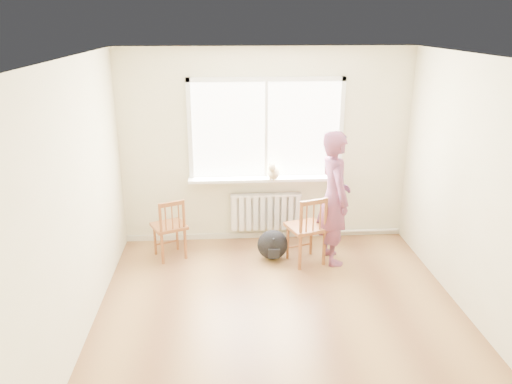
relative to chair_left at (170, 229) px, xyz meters
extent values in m
plane|color=#9F7141|center=(1.31, -1.66, -0.42)|extent=(4.50, 4.50, 0.00)
plane|color=white|center=(1.31, -1.66, 2.28)|extent=(4.50, 4.50, 0.00)
cube|color=beige|center=(1.31, 0.59, 0.93)|extent=(4.00, 0.01, 2.70)
cube|color=white|center=(1.31, 0.57, 1.18)|extent=(2.00, 0.02, 1.30)
cube|color=white|center=(1.31, 0.55, 1.86)|extent=(2.12, 0.05, 0.06)
cube|color=white|center=(0.28, 0.55, 1.18)|extent=(0.06, 0.05, 1.42)
cube|color=white|center=(2.34, 0.55, 1.18)|extent=(0.06, 0.05, 1.42)
cube|color=white|center=(1.31, 0.55, 1.18)|extent=(0.04, 0.05, 1.30)
cube|color=white|center=(1.31, 0.48, 0.51)|extent=(2.15, 0.22, 0.04)
cube|color=white|center=(1.31, 0.54, 0.00)|extent=(1.00, 0.02, 0.55)
cube|color=white|center=(1.31, 0.49, 0.00)|extent=(1.00, 0.10, 0.51)
cube|color=white|center=(1.31, 0.49, 0.26)|extent=(1.00, 0.12, 0.03)
cylinder|color=silver|center=(2.56, 0.53, -0.34)|extent=(1.40, 0.04, 0.04)
cube|color=beige|center=(1.31, 0.58, -0.38)|extent=(4.00, 0.03, 0.08)
cube|color=brown|center=(-0.02, 0.04, 0.02)|extent=(0.54, 0.53, 0.04)
cylinder|color=brown|center=(0.06, 0.25, -0.20)|extent=(0.04, 0.04, 0.44)
cylinder|color=brown|center=(-0.23, 0.12, -0.20)|extent=(0.04, 0.04, 0.44)
cylinder|color=brown|center=(0.19, -0.04, -0.20)|extent=(0.04, 0.04, 0.44)
cylinder|color=brown|center=(-0.10, -0.17, -0.20)|extent=(0.04, 0.04, 0.44)
cylinder|color=brown|center=(0.19, -0.04, 0.00)|extent=(0.04, 0.04, 0.84)
cylinder|color=brown|center=(-0.10, -0.17, 0.00)|extent=(0.04, 0.04, 0.84)
cube|color=brown|center=(0.05, -0.10, 0.38)|extent=(0.32, 0.17, 0.05)
cylinder|color=brown|center=(0.13, -0.06, 0.21)|extent=(0.02, 0.02, 0.33)
cylinder|color=brown|center=(0.05, -0.10, 0.21)|extent=(0.02, 0.02, 0.33)
cylinder|color=brown|center=(-0.03, -0.14, 0.21)|extent=(0.02, 0.02, 0.33)
cube|color=brown|center=(1.77, -0.22, 0.07)|extent=(0.57, 0.56, 0.04)
cylinder|color=brown|center=(1.88, 0.00, -0.18)|extent=(0.04, 0.04, 0.49)
cylinder|color=brown|center=(1.55, -0.11, -0.18)|extent=(0.04, 0.04, 0.49)
cylinder|color=brown|center=(1.99, -0.33, -0.18)|extent=(0.04, 0.04, 0.49)
cylinder|color=brown|center=(1.66, -0.44, -0.18)|extent=(0.04, 0.04, 0.49)
cylinder|color=brown|center=(1.99, -0.33, 0.04)|extent=(0.04, 0.04, 0.93)
cylinder|color=brown|center=(1.66, -0.44, 0.04)|extent=(0.04, 0.04, 0.93)
cube|color=brown|center=(1.82, -0.39, 0.47)|extent=(0.37, 0.16, 0.06)
cylinder|color=brown|center=(1.92, -0.36, 0.28)|extent=(0.02, 0.02, 0.37)
cylinder|color=brown|center=(1.82, -0.39, 0.28)|extent=(0.02, 0.02, 0.37)
cylinder|color=brown|center=(1.73, -0.42, 0.28)|extent=(0.02, 0.02, 0.37)
imported|color=#CC4475|center=(2.12, -0.20, 0.45)|extent=(0.49, 0.68, 1.74)
ellipsoid|color=beige|center=(1.40, 0.41, 0.62)|extent=(0.23, 0.29, 0.19)
sphere|color=beige|center=(1.36, 0.29, 0.72)|extent=(0.11, 0.11, 0.11)
cone|color=beige|center=(1.34, 0.30, 0.77)|extent=(0.03, 0.03, 0.04)
cone|color=beige|center=(1.39, 0.29, 0.77)|extent=(0.03, 0.03, 0.04)
cylinder|color=beige|center=(1.43, 0.54, 0.57)|extent=(0.07, 0.17, 0.02)
cylinder|color=beige|center=(1.34, 0.33, 0.58)|extent=(0.02, 0.02, 0.10)
cylinder|color=beige|center=(1.40, 0.31, 0.58)|extent=(0.02, 0.02, 0.10)
ellipsoid|color=black|center=(1.34, -0.12, -0.22)|extent=(0.48, 0.42, 0.41)
camera|label=1|loc=(0.72, -6.09, 2.61)|focal=35.00mm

